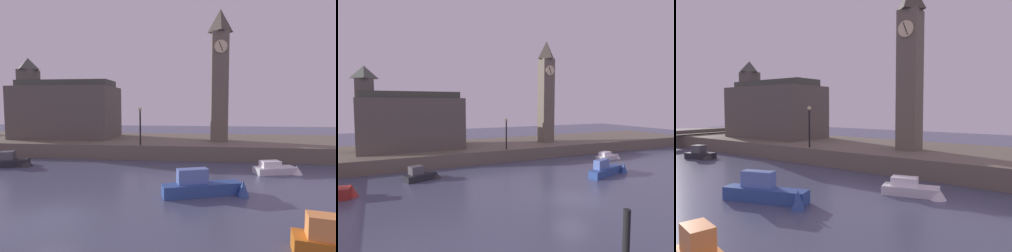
# 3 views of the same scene
# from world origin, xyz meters

# --- Properties ---
(ground_plane) EXTENTS (120.00, 120.00, 0.00)m
(ground_plane) POSITION_xyz_m (0.00, 0.00, 0.00)
(ground_plane) COLOR #474C66
(far_embankment) EXTENTS (70.00, 12.00, 1.50)m
(far_embankment) POSITION_xyz_m (0.00, 20.00, 0.75)
(far_embankment) COLOR #6B6051
(far_embankment) RESTS_ON ground
(clock_tower) EXTENTS (2.01, 2.07, 14.71)m
(clock_tower) POSITION_xyz_m (9.68, 18.65, 9.08)
(clock_tower) COLOR #6B6051
(clock_tower) RESTS_ON far_embankment
(parliament_hall) EXTENTS (12.32, 6.60, 10.09)m
(parliament_hall) POSITION_xyz_m (-9.62, 20.15, 5.04)
(parliament_hall) COLOR #5B544C
(parliament_hall) RESTS_ON far_embankment
(streetlamp) EXTENTS (0.36, 0.36, 3.87)m
(streetlamp) POSITION_xyz_m (1.38, 14.69, 3.92)
(streetlamp) COLOR black
(streetlamp) RESTS_ON far_embankment
(boat_tour_blue) EXTENTS (5.53, 2.46, 1.86)m
(boat_tour_blue) POSITION_xyz_m (7.81, 4.17, 0.55)
(boat_tour_blue) COLOR #2D4C93
(boat_tour_blue) RESTS_ON ground
(boat_barge_dark) EXTENTS (3.79, 2.22, 1.39)m
(boat_barge_dark) POSITION_xyz_m (-9.39, 10.22, 0.44)
(boat_barge_dark) COLOR #232328
(boat_barge_dark) RESTS_ON ground
(boat_ferry_white) EXTENTS (4.11, 2.06, 1.16)m
(boat_ferry_white) POSITION_xyz_m (13.91, 10.11, 0.37)
(boat_ferry_white) COLOR silver
(boat_ferry_white) RESTS_ON ground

